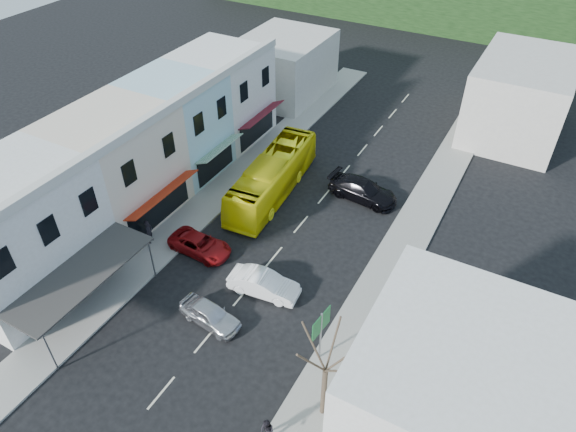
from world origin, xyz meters
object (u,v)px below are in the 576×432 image
object	(u,v)px
pedestrian_right	(267,430)
street_tree	(325,371)
pedestrian_left	(149,232)
car_white	(264,285)
car_red	(200,244)
bus	(273,177)
traffic_signal	(465,104)
car_silver	(210,314)
direction_sign	(320,337)

from	to	relation	value
pedestrian_right	street_tree	distance (m)	4.11
pedestrian_left	street_tree	world-z (taller)	street_tree
car_white	car_red	xyz separation A→B (m)	(-5.85, 1.18, 0.00)
bus	car_red	xyz separation A→B (m)	(-0.96, -8.40, -0.85)
bus	traffic_signal	size ratio (longest dim) A/B	2.42
car_silver	pedestrian_right	distance (m)	8.28
direction_sign	pedestrian_right	bearing A→B (deg)	-84.29
pedestrian_left	direction_sign	bearing A→B (deg)	-118.91
direction_sign	street_tree	size ratio (longest dim) A/B	0.52
direction_sign	pedestrian_left	bearing A→B (deg)	175.12
car_red	pedestrian_right	bearing A→B (deg)	-129.02
pedestrian_left	car_silver	bearing A→B (deg)	-133.15
car_white	street_tree	distance (m)	9.45
car_red	pedestrian_left	xyz separation A→B (m)	(-3.63, -0.97, 0.30)
car_red	direction_sign	xyz separation A→B (m)	(11.15, -4.01, 1.20)
car_silver	car_red	xyz separation A→B (m)	(-4.27, 4.80, 0.00)
car_red	pedestrian_left	bearing A→B (deg)	106.79
bus	traffic_signal	distance (m)	21.06
car_white	pedestrian_right	xyz separation A→B (m)	(5.20, -8.37, 0.30)
pedestrian_left	direction_sign	size ratio (longest dim) A/B	0.45
bus	car_red	world-z (taller)	bus
car_silver	direction_sign	bearing A→B (deg)	-76.47
pedestrian_left	street_tree	xyz separation A→B (m)	(16.38, -5.95, 2.66)
car_silver	traffic_signal	world-z (taller)	traffic_signal
pedestrian_right	traffic_signal	distance (m)	36.27
bus	pedestrian_left	distance (m)	10.45
car_red	car_silver	bearing A→B (deg)	-136.52
direction_sign	traffic_signal	bearing A→B (deg)	96.37
car_red	traffic_signal	world-z (taller)	traffic_signal
car_silver	car_red	bearing A→B (deg)	48.64
car_silver	pedestrian_right	size ratio (longest dim) A/B	2.59
traffic_signal	pedestrian_left	bearing A→B (deg)	46.08
car_white	direction_sign	world-z (taller)	direction_sign
bus	traffic_signal	world-z (taller)	traffic_signal
car_red	pedestrian_left	world-z (taller)	pedestrian_left
car_white	street_tree	bearing A→B (deg)	-136.34
traffic_signal	street_tree	bearing A→B (deg)	76.90
car_silver	direction_sign	xyz separation A→B (m)	(6.88, 0.79, 1.20)
bus	pedestrian_right	xyz separation A→B (m)	(10.09, -17.95, -0.55)
pedestrian_left	traffic_signal	xyz separation A→B (m)	(14.98, 27.67, 1.40)
pedestrian_right	traffic_signal	size ratio (longest dim) A/B	0.35
direction_sign	street_tree	bearing A→B (deg)	-54.44
pedestrian_right	direction_sign	bearing A→B (deg)	104.81
pedestrian_left	street_tree	bearing A→B (deg)	-127.24
car_white	traffic_signal	xyz separation A→B (m)	(5.50, 27.87, 1.70)
direction_sign	traffic_signal	xyz separation A→B (m)	(0.20, 30.70, 0.49)
car_white	pedestrian_left	bearing A→B (deg)	82.15
car_white	direction_sign	xyz separation A→B (m)	(5.30, -2.83, 1.20)
car_silver	pedestrian_right	world-z (taller)	pedestrian_right
pedestrian_right	traffic_signal	xyz separation A→B (m)	(0.30, 36.24, 1.40)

